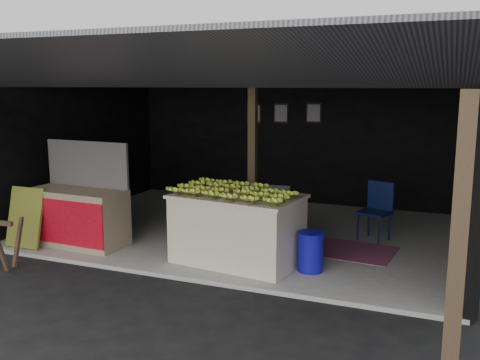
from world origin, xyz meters
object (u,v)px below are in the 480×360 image
at_px(banana_table, 237,228).
at_px(plastic_chair, 377,206).
at_px(water_barrel, 310,253).
at_px(white_crate, 261,216).
at_px(neighbor_stall, 78,214).

height_order(banana_table, plastic_chair, banana_table).
relative_size(banana_table, water_barrel, 3.68).
height_order(white_crate, plastic_chair, plastic_chair).
xyz_separation_m(water_barrel, plastic_chair, (0.60, 1.84, 0.30)).
bearing_deg(water_barrel, white_crate, 138.30).
height_order(banana_table, water_barrel, banana_table).
xyz_separation_m(neighbor_stall, water_barrel, (3.68, 0.16, -0.23)).
relative_size(banana_table, white_crate, 2.08).
relative_size(white_crate, water_barrel, 1.77).
bearing_deg(plastic_chair, water_barrel, -89.33).
xyz_separation_m(banana_table, neighbor_stall, (-2.63, -0.15, -0.00)).
distance_m(banana_table, neighbor_stall, 2.63).
bearing_deg(plastic_chair, neighbor_stall, -136.10).
bearing_deg(white_crate, banana_table, -95.62).
bearing_deg(plastic_chair, banana_table, -112.98).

